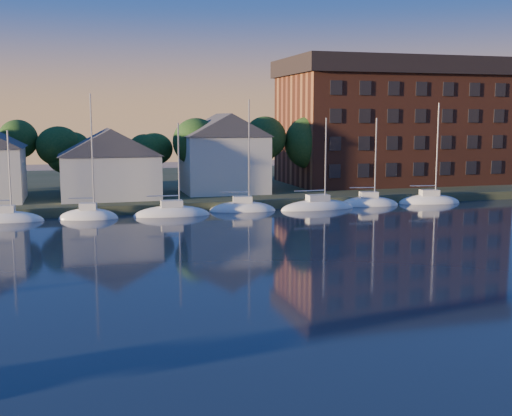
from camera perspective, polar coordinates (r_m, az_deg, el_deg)
name	(u,v)px	position (r m, az deg, el deg)	size (l,w,h in m)	color
shoreline_land	(146,189)	(94.86, -9.75, 1.71)	(160.00, 50.00, 2.00)	#323E24
wooden_dock	(169,211)	(72.22, -7.75, -0.22)	(120.00, 3.00, 1.00)	brown
clubhouse_centre	(110,163)	(76.05, -12.86, 3.96)	(11.55, 8.40, 8.08)	beige
clubhouse_east	(224,152)	(79.95, -2.86, 4.96)	(10.50, 8.40, 9.80)	beige
condo_block	(391,121)	(94.61, 11.94, 7.58)	(31.00, 17.00, 17.40)	brown
tree_line	(171,142)	(82.71, -7.57, 5.82)	(93.40, 5.40, 8.90)	#382519
moored_fleet	(135,215)	(68.80, -10.69, -0.62)	(79.50, 2.40, 12.05)	white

